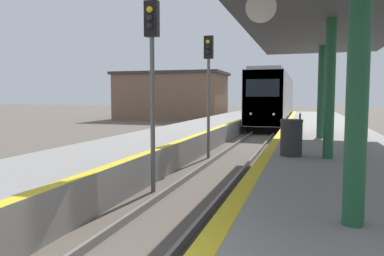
{
  "coord_description": "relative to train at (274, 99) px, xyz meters",
  "views": [
    {
      "loc": [
        2.62,
        -2.32,
        2.51
      ],
      "look_at": [
        -2.82,
        15.79,
        0.93
      ],
      "focal_mm": 35.0,
      "sensor_mm": 36.0,
      "label": 1
    }
  ],
  "objects": [
    {
      "name": "signal_mid",
      "position": [
        -1.12,
        -19.08,
        1.12
      ],
      "size": [
        0.36,
        0.31,
        4.94
      ],
      "color": "#595959",
      "rests_on": "ground"
    },
    {
      "name": "trash_bin",
      "position": [
        2.3,
        -23.53,
        -0.89
      ],
      "size": [
        0.6,
        0.6,
        0.98
      ],
      "color": "#262628",
      "rests_on": "platform_right"
    },
    {
      "name": "station_canopy",
      "position": [
        3.23,
        -23.67,
        2.18
      ],
      "size": [
        4.69,
        15.8,
        3.76
      ],
      "color": "#1E5133",
      "rests_on": "platform_right"
    },
    {
      "name": "bench",
      "position": [
        2.34,
        -17.88,
        -0.89
      ],
      "size": [
        0.44,
        1.87,
        0.92
      ],
      "color": "#28282D",
      "rests_on": "platform_right"
    },
    {
      "name": "station_building",
      "position": [
        -11.57,
        5.45,
        0.3
      ],
      "size": [
        11.98,
        6.95,
        5.21
      ],
      "color": "brown",
      "rests_on": "ground"
    },
    {
      "name": "train",
      "position": [
        0.0,
        0.0,
        0.0
      ],
      "size": [
        2.67,
        18.85,
        4.55
      ],
      "color": "black",
      "rests_on": "ground"
    },
    {
      "name": "signal_near",
      "position": [
        -1.17,
        -24.83,
        1.12
      ],
      "size": [
        0.36,
        0.31,
        4.94
      ],
      "color": "#595959",
      "rests_on": "ground"
    }
  ]
}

